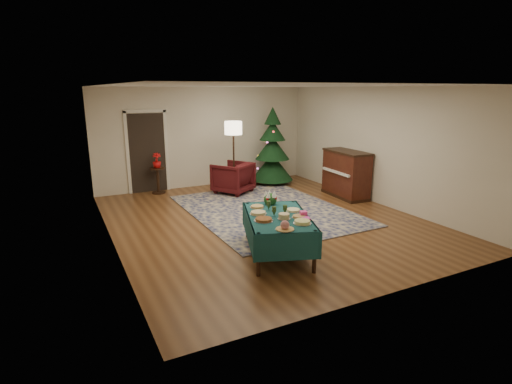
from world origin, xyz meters
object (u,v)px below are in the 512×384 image
armchair (233,176)px  christmas_tree (272,150)px  potted_plant (157,164)px  gift_box (303,214)px  buffet_table (278,223)px  side_table (158,181)px  floor_lamp (233,132)px  piano (346,174)px

armchair → christmas_tree: size_ratio=0.41×
armchair → potted_plant: (-1.75, 0.85, 0.34)m
armchair → gift_box: bearing=48.6°
buffet_table → side_table: side_table is taller
floor_lamp → side_table: 2.33m
side_table → gift_box: bearing=-77.4°
potted_plant → christmas_tree: christmas_tree is taller
side_table → christmas_tree: bearing=-5.6°
christmas_tree → armchair: bearing=-160.1°
armchair → christmas_tree: christmas_tree is taller
armchair → christmas_tree: 1.65m
gift_box → christmas_tree: christmas_tree is taller
gift_box → armchair: (0.62, 4.23, -0.26)m
side_table → christmas_tree: (3.21, -0.32, 0.65)m
christmas_tree → piano: size_ratio=1.57×
buffet_table → armchair: size_ratio=2.17×
armchair → side_table: armchair is taller
side_table → floor_lamp: bearing=-21.6°
gift_box → christmas_tree: 5.20m
piano → floor_lamp: bearing=143.2°
gift_box → floor_lamp: floor_lamp is taller
floor_lamp → piano: floor_lamp is taller
armchair → potted_plant: bearing=-58.9°
potted_plant → piano: piano is taller
potted_plant → floor_lamp: bearing=-21.6°
floor_lamp → christmas_tree: (1.38, 0.41, -0.59)m
gift_box → floor_lamp: bearing=80.8°
side_table → christmas_tree: 3.29m
potted_plant → armchair: bearing=-25.8°
buffet_table → potted_plant: bearing=99.3°
potted_plant → christmas_tree: 3.24m
buffet_table → piano: bearing=35.6°
floor_lamp → side_table: floor_lamp is taller
side_table → piano: bearing=-30.6°
floor_lamp → piano: bearing=-36.8°
armchair → christmas_tree: bearing=166.8°
floor_lamp → armchair: bearing=-125.0°
gift_box → side_table: size_ratio=0.16×
buffet_table → armchair: armchair is taller
potted_plant → gift_box: bearing=-77.4°
armchair → floor_lamp: (0.08, 0.12, 1.12)m
armchair → side_table: bearing=-58.9°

